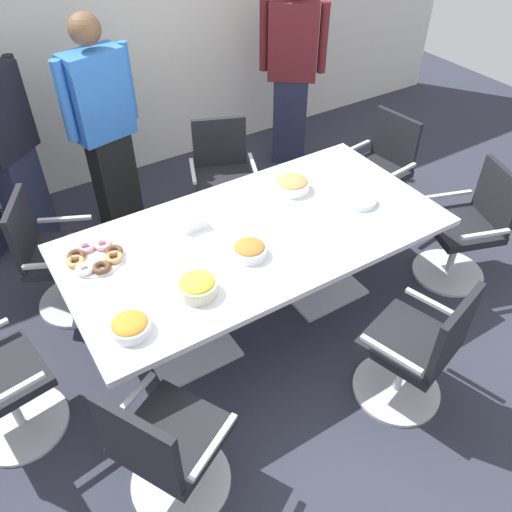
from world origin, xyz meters
The scene contains 19 objects.
ground_plane centered at (0.00, 0.00, -0.01)m, with size 10.00×10.00×0.01m, color #2D303D.
back_wall centered at (0.00, 2.40, 1.40)m, with size 8.00×0.10×2.80m, color white.
conference_table centered at (0.00, 0.00, 0.63)m, with size 2.40×1.20×0.75m.
office_chair_1 centered at (-1.05, -0.86, 0.41)m, with size 0.73×0.73×0.91m.
office_chair_2 centered at (0.41, -1.07, 0.41)m, with size 0.67×0.67×0.91m.
office_chair_3 centered at (1.55, -0.46, 0.41)m, with size 0.69×0.69×0.91m.
office_chair_4 centered at (1.53, 0.48, 0.41)m, with size 0.60×0.60×0.91m.
office_chair_5 centered at (0.36, 1.08, 0.41)m, with size 0.70×0.70×0.91m.
office_chair_6 centered at (-1.10, 0.83, 0.41)m, with size 0.72×0.72×0.91m.
person_standing_1 centered at (-1.09, 1.71, 0.89)m, with size 0.52×0.45×1.71m.
person_standing_2 centered at (-0.40, 1.56, 0.91)m, with size 0.61×0.31×1.75m.
person_standing_3 centered at (1.46, 1.68, 0.94)m, with size 0.53×0.44×1.79m.
snack_bowl_chips_yellow centered at (-0.56, -0.29, 0.81)m, with size 0.22×0.22×0.12m.
snack_bowl_pretzels centered at (-0.15, -0.17, 0.79)m, with size 0.21×0.21×0.09m.
snack_bowl_cookies centered at (0.47, 0.27, 0.80)m, with size 0.24×0.24×0.10m.
snack_bowl_chips_orange centered at (-0.98, -0.36, 0.79)m, with size 0.21×0.21×0.09m.
donut_platter centered at (-0.95, 0.28, 0.77)m, with size 0.33×0.33×0.04m.
plate_stack centered at (0.76, -0.10, 0.77)m, with size 0.23×0.23×0.04m.
napkin_pile centered at (-0.32, 0.28, 0.79)m, with size 0.15×0.15×0.09m, color white.
Camera 1 is at (-1.39, -2.20, 2.79)m, focal length 36.82 mm.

